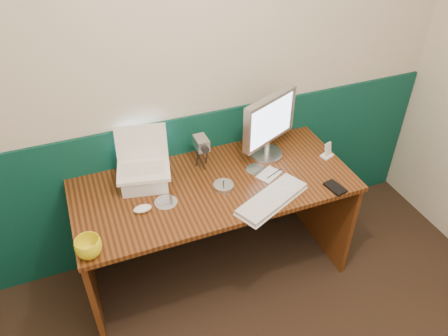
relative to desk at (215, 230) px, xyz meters
name	(u,v)px	position (x,y,z in m)	size (l,w,h in m)	color
back_wall	(177,79)	(-0.08, 0.37, 0.88)	(3.50, 0.04, 2.50)	beige
wainscot	(185,183)	(-0.08, 0.36, 0.12)	(3.48, 0.02, 1.00)	#073227
desk	(215,230)	(0.00, 0.00, 0.00)	(1.60, 0.70, 0.75)	#371A0A
laptop_riser	(145,178)	(-0.37, 0.14, 0.42)	(0.25, 0.21, 0.09)	silver
laptop	(141,154)	(-0.37, 0.14, 0.58)	(0.29, 0.22, 0.24)	white
monitor	(268,127)	(0.40, 0.15, 0.58)	(0.41, 0.12, 0.41)	silver
keyboard	(272,199)	(0.24, -0.25, 0.39)	(0.44, 0.15, 0.03)	silver
mouse_right	(285,190)	(0.34, -0.22, 0.39)	(0.11, 0.06, 0.04)	silver
mouse_left	(143,209)	(-0.43, -0.07, 0.39)	(0.10, 0.06, 0.03)	white
mug	(89,247)	(-0.73, -0.28, 0.43)	(0.13, 0.13, 0.10)	yellow
camcorder	(202,151)	(-0.01, 0.18, 0.48)	(0.10, 0.14, 0.22)	#A9AAAE
cd_spindle	(224,186)	(0.04, -0.05, 0.39)	(0.12, 0.12, 0.02)	#B3BCC4
cd_loose_a	(166,202)	(-0.30, -0.05, 0.38)	(0.13, 0.13, 0.00)	silver
cd_loose_b	(256,169)	(0.28, 0.04, 0.38)	(0.12, 0.12, 0.00)	#AFB8BF
pen	(274,174)	(0.36, -0.05, 0.38)	(0.01, 0.01, 0.12)	black
papers	(269,174)	(0.33, -0.04, 0.38)	(0.14, 0.10, 0.00)	silver
dock	(327,156)	(0.74, -0.01, 0.38)	(0.07, 0.05, 0.01)	white
music_player	(328,149)	(0.74, -0.01, 0.43)	(0.05, 0.01, 0.08)	silver
pda	(335,188)	(0.62, -0.29, 0.38)	(0.07, 0.12, 0.01)	black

